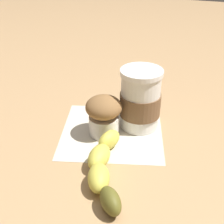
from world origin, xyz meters
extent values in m
plane|color=tan|center=(0.00, 0.00, 0.00)|extent=(3.00, 3.00, 0.00)
cube|color=beige|center=(0.00, 0.00, 0.00)|extent=(0.26, 0.26, 0.00)
cylinder|color=white|center=(-0.04, 0.05, 0.06)|extent=(0.08, 0.08, 0.12)
cylinder|color=white|center=(-0.04, 0.05, 0.13)|extent=(0.09, 0.09, 0.01)
cylinder|color=brown|center=(-0.04, 0.05, 0.06)|extent=(0.09, 0.09, 0.05)
cylinder|color=white|center=(0.01, -0.01, 0.02)|extent=(0.06, 0.06, 0.04)
ellipsoid|color=olive|center=(0.01, -0.01, 0.07)|extent=(0.08, 0.08, 0.05)
ellipsoid|color=#D6CC4C|center=(0.06, 0.01, 0.02)|extent=(0.06, 0.05, 0.04)
ellipsoid|color=#D6CC4C|center=(0.11, 0.01, 0.02)|extent=(0.07, 0.04, 0.04)
ellipsoid|color=#D6CC4C|center=(0.17, 0.03, 0.02)|extent=(0.07, 0.06, 0.04)
ellipsoid|color=brown|center=(0.21, 0.06, 0.02)|extent=(0.06, 0.06, 0.04)
camera|label=1|loc=(0.54, 0.17, 0.39)|focal=50.00mm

